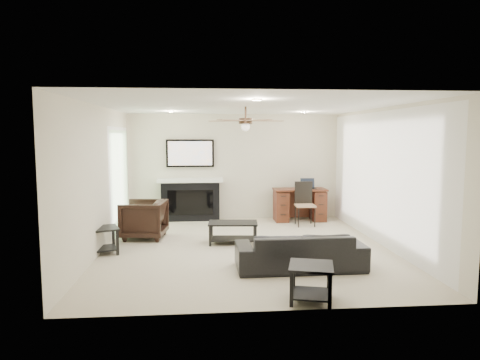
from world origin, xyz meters
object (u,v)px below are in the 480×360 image
Objects in this scene: sofa at (300,251)px; armchair at (144,219)px; desk at (300,205)px; coffee_table at (233,233)px; fireplace_unit at (190,180)px.

armchair is (-2.60, 2.15, 0.09)m from sofa.
armchair is 0.67× the size of desk.
armchair is 3.69m from desk.
coffee_table is at bearing 79.00° from armchair.
sofa is 2.33× the size of armchair.
fireplace_unit is at bearing 159.89° from armchair.
armchair reaches higher than coffee_table.
desk is (3.40, 1.43, 0.01)m from armchair.
armchair is 0.43× the size of fireplace_unit.
armchair is 1.80m from coffee_table.
fireplace_unit is (-0.85, 2.22, 0.75)m from coffee_table.
fireplace_unit is 2.62m from desk.
desk is (1.70, 1.98, 0.18)m from coffee_table.
coffee_table is at bearing -61.29° from sofa.
sofa is 1.00× the size of fireplace_unit.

